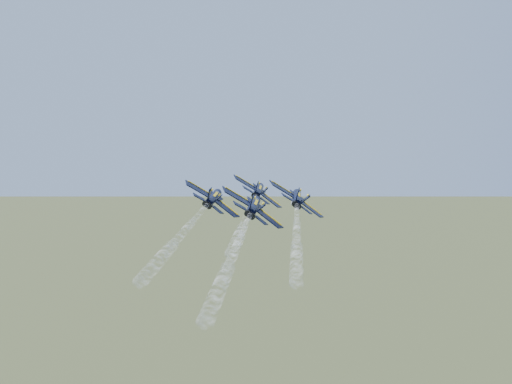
# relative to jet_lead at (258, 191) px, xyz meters

# --- Properties ---
(jet_lead) EXTENTS (11.42, 17.34, 7.46)m
(jet_lead) POSITION_rel_jet_lead_xyz_m (0.00, 0.00, 0.00)
(jet_lead) COLOR black
(jet_left) EXTENTS (11.42, 17.34, 7.46)m
(jet_left) POSITION_rel_jet_lead_xyz_m (-7.05, -15.93, 0.00)
(jet_left) COLOR black
(jet_right) EXTENTS (11.42, 17.34, 7.46)m
(jet_right) POSITION_rel_jet_lead_xyz_m (10.09, -13.73, 0.00)
(jet_right) COLOR black
(jet_slot) EXTENTS (11.42, 17.34, 7.46)m
(jet_slot) POSITION_rel_jet_lead_xyz_m (3.23, -27.80, 0.00)
(jet_slot) COLOR black
(smoke_trail_lead) EXTENTS (6.39, 48.54, 2.32)m
(smoke_trail_lead) POSITION_rel_jet_lead_xyz_m (3.57, -37.28, 0.03)
(smoke_trail_lead) COLOR white
(smoke_trail_left) EXTENTS (6.39, 48.54, 2.32)m
(smoke_trail_left) POSITION_rel_jet_lead_xyz_m (-3.48, -53.21, 0.03)
(smoke_trail_left) COLOR white
(smoke_trail_right) EXTENTS (6.39, 48.54, 2.32)m
(smoke_trail_right) POSITION_rel_jet_lead_xyz_m (13.65, -51.00, 0.03)
(smoke_trail_right) COLOR white
(smoke_trail_slot) EXTENTS (6.39, 48.54, 2.32)m
(smoke_trail_slot) POSITION_rel_jet_lead_xyz_m (6.79, -65.08, 0.03)
(smoke_trail_slot) COLOR white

